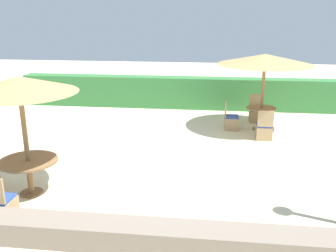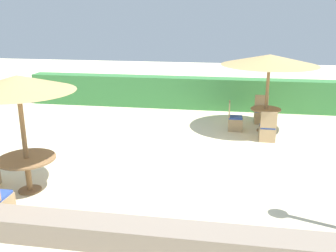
# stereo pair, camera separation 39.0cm
# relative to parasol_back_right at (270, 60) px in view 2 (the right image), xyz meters

# --- Properties ---
(ground_plane) EXTENTS (40.00, 40.00, 0.00)m
(ground_plane) POSITION_rel_parasol_back_right_xyz_m (-2.66, -3.48, -2.26)
(ground_plane) COLOR beige
(hedge_row) EXTENTS (13.00, 0.70, 1.21)m
(hedge_row) POSITION_rel_parasol_back_right_xyz_m (-2.66, 2.62, -1.65)
(hedge_row) COLOR #387A3D
(hedge_row) RESTS_ON ground_plane
(stone_border) EXTENTS (10.00, 0.56, 0.41)m
(stone_border) POSITION_rel_parasol_back_right_xyz_m (-2.66, -6.70, -2.06)
(stone_border) COLOR gray
(stone_border) RESTS_ON ground_plane
(parasol_back_right) EXTENTS (2.95, 2.95, 2.43)m
(parasol_back_right) POSITION_rel_parasol_back_right_xyz_m (0.00, 0.00, 0.00)
(parasol_back_right) COLOR olive
(parasol_back_right) RESTS_ON ground_plane
(round_table_back_right) EXTENTS (0.94, 0.94, 0.74)m
(round_table_back_right) POSITION_rel_parasol_back_right_xyz_m (0.00, -0.00, -1.71)
(round_table_back_right) COLOR olive
(round_table_back_right) RESTS_ON ground_plane
(patio_chair_back_right_north) EXTENTS (0.46, 0.46, 0.93)m
(patio_chair_back_right_north) POSITION_rel_parasol_back_right_xyz_m (-0.05, 0.93, -2.00)
(patio_chair_back_right_north) COLOR tan
(patio_chair_back_right_north) RESTS_ON ground_plane
(patio_chair_back_right_west) EXTENTS (0.46, 0.46, 0.93)m
(patio_chair_back_right_west) POSITION_rel_parasol_back_right_xyz_m (-0.94, -0.06, -2.00)
(patio_chair_back_right_west) COLOR tan
(patio_chair_back_right_west) RESTS_ON ground_plane
(patio_chair_back_right_south) EXTENTS (0.46, 0.46, 0.93)m
(patio_chair_back_right_south) POSITION_rel_parasol_back_right_xyz_m (-0.01, -0.96, -2.00)
(patio_chair_back_right_south) COLOR tan
(patio_chair_back_right_south) RESTS_ON ground_plane
(parasol_front_left) EXTENTS (2.26, 2.26, 2.48)m
(parasol_front_left) POSITION_rel_parasol_back_right_xyz_m (-5.28, -5.13, 0.05)
(parasol_front_left) COLOR olive
(parasol_front_left) RESTS_ON ground_plane
(round_table_front_left) EXTENTS (1.20, 1.20, 0.75)m
(round_table_front_left) POSITION_rel_parasol_back_right_xyz_m (-5.28, -5.13, -1.65)
(round_table_front_left) COLOR olive
(round_table_front_left) RESTS_ON ground_plane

